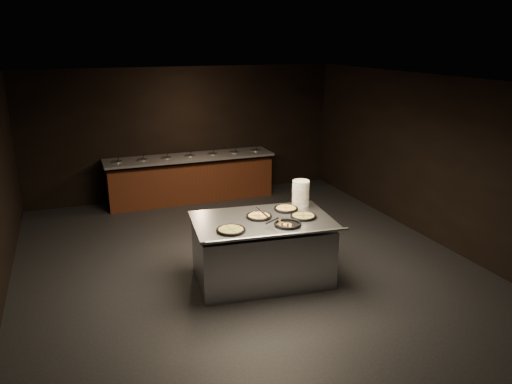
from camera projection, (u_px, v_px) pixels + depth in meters
room at (244, 177)px, 7.63m from camera, size 7.02×8.02×2.92m
salad_bar at (191, 181)px, 11.11m from camera, size 3.70×0.83×1.18m
serving_counter at (262, 251)px, 7.41m from camera, size 2.13×1.49×0.97m
plate_stack at (301, 194)px, 7.77m from camera, size 0.27×0.27×0.41m
pan_veggie_whole at (231, 230)px, 6.80m from camera, size 0.40×0.40×0.04m
pan_cheese_whole at (259, 216)px, 7.32m from camera, size 0.38×0.38×0.04m
pan_cheese_slices_a at (286, 209)px, 7.65m from camera, size 0.37×0.37×0.04m
pan_cheese_slices_b at (288, 224)px, 7.02m from camera, size 0.39×0.39×0.04m
pan_veggie_slices at (303, 216)px, 7.32m from camera, size 0.39×0.39×0.04m
server_left at (260, 214)px, 7.23m from camera, size 0.28×0.30×0.18m
server_right at (275, 222)px, 6.93m from camera, size 0.30×0.16×0.15m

